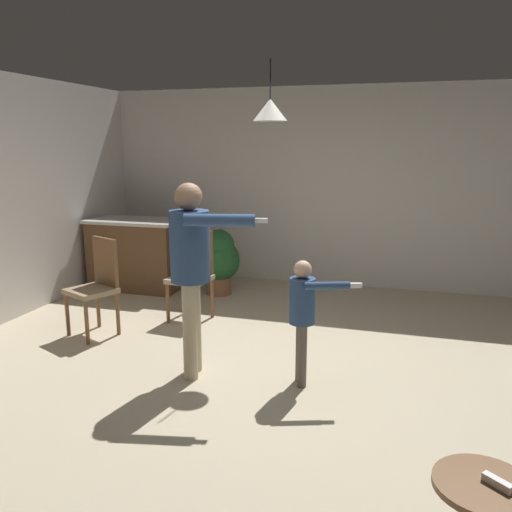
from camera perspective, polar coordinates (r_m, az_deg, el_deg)
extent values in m
plane|color=beige|center=(4.60, 1.25, -12.93)|extent=(7.68, 7.68, 0.00)
cube|color=silver|center=(7.33, 8.03, 7.35)|extent=(6.40, 0.10, 2.70)
cube|color=brown|center=(7.30, -12.84, 0.04)|extent=(1.20, 0.60, 0.91)
cube|color=beige|center=(7.22, -13.01, 3.73)|extent=(1.26, 0.66, 0.04)
cylinder|color=brown|center=(2.66, 23.58, -21.91)|extent=(0.44, 0.44, 0.03)
cylinder|color=tan|center=(4.60, -6.74, -7.44)|extent=(0.12, 0.12, 0.83)
cylinder|color=tan|center=(4.44, -7.18, -8.18)|extent=(0.12, 0.12, 0.83)
cylinder|color=navy|center=(4.33, -7.20, 1.05)|extent=(0.33, 0.33, 0.59)
sphere|color=#9E7556|center=(4.27, -7.34, 6.40)|extent=(0.22, 0.22, 0.22)
cylinder|color=navy|center=(4.52, -6.70, 1.14)|extent=(0.10, 0.10, 0.55)
cylinder|color=navy|center=(4.05, -4.00, 3.90)|extent=(0.56, 0.21, 0.10)
cube|color=white|center=(4.02, 0.33, 3.86)|extent=(0.13, 0.06, 0.04)
cylinder|color=#60564C|center=(4.44, 4.83, -10.23)|extent=(0.08, 0.08, 0.53)
cylinder|color=#60564C|center=(4.34, 5.02, -10.78)|extent=(0.08, 0.08, 0.53)
cylinder|color=navy|center=(4.23, 5.03, -4.86)|extent=(0.21, 0.21, 0.37)
sphere|color=#D8AD8C|center=(4.16, 5.10, -1.46)|extent=(0.14, 0.14, 0.14)
cylinder|color=navy|center=(4.35, 4.82, -4.64)|extent=(0.06, 0.06, 0.35)
cylinder|color=navy|center=(4.10, 7.73, -3.21)|extent=(0.35, 0.17, 0.06)
cube|color=white|center=(4.14, 10.54, -3.15)|extent=(0.13, 0.08, 0.04)
cylinder|color=brown|center=(6.00, -4.80, -4.60)|extent=(0.04, 0.04, 0.45)
cylinder|color=brown|center=(6.16, -7.78, -4.21)|extent=(0.04, 0.04, 0.45)
cylinder|color=brown|center=(5.69, -6.46, -5.56)|extent=(0.04, 0.04, 0.45)
cylinder|color=brown|center=(5.87, -9.55, -5.11)|extent=(0.04, 0.04, 0.45)
cube|color=tan|center=(5.86, -7.21, -2.52)|extent=(0.46, 0.46, 0.05)
cube|color=brown|center=(5.96, -6.38, 0.47)|extent=(0.38, 0.08, 0.50)
cylinder|color=brown|center=(5.64, -14.78, -6.08)|extent=(0.04, 0.04, 0.45)
cylinder|color=brown|center=(5.93, -16.77, -5.30)|extent=(0.04, 0.04, 0.45)
cylinder|color=brown|center=(5.45, -17.90, -6.89)|extent=(0.04, 0.04, 0.45)
cylinder|color=brown|center=(5.75, -19.79, -6.04)|extent=(0.04, 0.04, 0.45)
cube|color=#997F60|center=(5.62, -17.47, -3.64)|extent=(0.55, 0.55, 0.05)
cube|color=brown|center=(5.65, -16.02, -0.58)|extent=(0.36, 0.19, 0.50)
cylinder|color=brown|center=(6.94, -4.05, -3.08)|extent=(0.33, 0.33, 0.26)
sphere|color=#235B2D|center=(6.87, -4.09, -0.47)|extent=(0.56, 0.56, 0.56)
sphere|color=#235B2D|center=(6.83, -4.11, 1.13)|extent=(0.42, 0.42, 0.42)
cube|color=white|center=(2.64, 24.74, -21.45)|extent=(0.12, 0.11, 0.04)
cone|color=silver|center=(5.03, 1.55, 15.58)|extent=(0.32, 0.32, 0.20)
cylinder|color=black|center=(5.05, 1.57, 18.64)|extent=(0.01, 0.01, 0.36)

